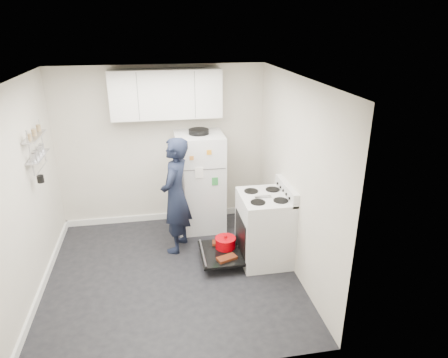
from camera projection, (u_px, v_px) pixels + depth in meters
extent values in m
cube|color=black|center=(172.00, 274.00, 5.23)|extent=(3.20, 3.20, 0.01)
cube|color=white|center=(161.00, 79.00, 4.30)|extent=(3.20, 3.20, 0.01)
cube|color=beige|center=(162.00, 147.00, 6.23)|extent=(3.20, 0.01, 2.50)
cube|color=beige|center=(176.00, 260.00, 3.31)|extent=(3.20, 0.01, 2.50)
cube|color=beige|center=(24.00, 196.00, 4.50)|extent=(0.01, 3.20, 2.50)
cube|color=beige|center=(295.00, 177.00, 5.03)|extent=(0.01, 3.20, 2.50)
cube|color=white|center=(44.00, 284.00, 4.95)|extent=(0.03, 3.20, 0.10)
cube|color=white|center=(166.00, 216.00, 6.66)|extent=(3.20, 0.03, 0.10)
cube|color=silver|center=(264.00, 229.00, 5.41)|extent=(0.65, 0.76, 0.92)
cube|color=black|center=(259.00, 233.00, 5.42)|extent=(0.53, 0.60, 0.52)
cube|color=orange|center=(278.00, 232.00, 5.46)|extent=(0.02, 0.56, 0.46)
cylinder|color=black|center=(262.00, 244.00, 5.49)|extent=(0.34, 0.34, 0.02)
cube|color=silver|center=(287.00, 190.00, 5.25)|extent=(0.08, 0.76, 0.18)
cube|color=silver|center=(265.00, 197.00, 5.23)|extent=(0.65, 0.76, 0.03)
cube|color=#B2B2B7|center=(263.00, 196.00, 5.16)|extent=(0.22, 0.03, 0.01)
cube|color=black|center=(221.00, 253.00, 5.43)|extent=(0.55, 0.70, 0.03)
cylinder|color=#B2B2B7|center=(203.00, 253.00, 5.37)|extent=(0.02, 0.66, 0.02)
cylinder|color=#BA0008|center=(225.00, 243.00, 5.51)|extent=(0.28, 0.28, 0.13)
cylinder|color=#BA0008|center=(225.00, 238.00, 5.48)|extent=(0.29, 0.29, 0.02)
sphere|color=#BA0008|center=(225.00, 237.00, 5.47)|extent=(0.04, 0.04, 0.04)
cube|color=maroon|center=(227.00, 258.00, 5.25)|extent=(0.29, 0.21, 0.04)
cube|color=maroon|center=(222.00, 243.00, 5.61)|extent=(0.28, 0.17, 0.04)
cube|color=silver|center=(200.00, 182.00, 6.18)|extent=(0.72, 0.70, 1.53)
cube|color=#4C4C4C|center=(202.00, 170.00, 5.73)|extent=(0.68, 0.01, 0.01)
cube|color=#B2B2B7|center=(183.00, 163.00, 5.63)|extent=(0.03, 0.03, 0.20)
cube|color=#B2B2B7|center=(184.00, 191.00, 5.78)|extent=(0.03, 0.03, 0.55)
cylinder|color=black|center=(199.00, 132.00, 5.88)|extent=(0.30, 0.30, 0.07)
cube|color=orange|center=(192.00, 158.00, 5.63)|extent=(0.06, 0.01, 0.06)
cube|color=orange|center=(209.00, 152.00, 5.65)|extent=(0.07, 0.01, 0.07)
cube|color=white|center=(199.00, 173.00, 5.74)|extent=(0.12, 0.01, 0.16)
cube|color=green|center=(215.00, 181.00, 5.83)|extent=(0.09, 0.01, 0.12)
cube|color=silver|center=(166.00, 94.00, 5.77)|extent=(1.60, 0.33, 0.70)
cube|color=#B2B2B7|center=(35.00, 136.00, 4.77)|extent=(0.14, 0.60, 0.02)
cube|color=#B2B2B7|center=(38.00, 156.00, 4.86)|extent=(0.14, 0.60, 0.02)
cylinder|color=black|center=(40.00, 179.00, 4.79)|extent=(0.08, 0.08, 0.09)
imported|color=black|center=(176.00, 196.00, 5.52)|extent=(0.60, 0.71, 1.66)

